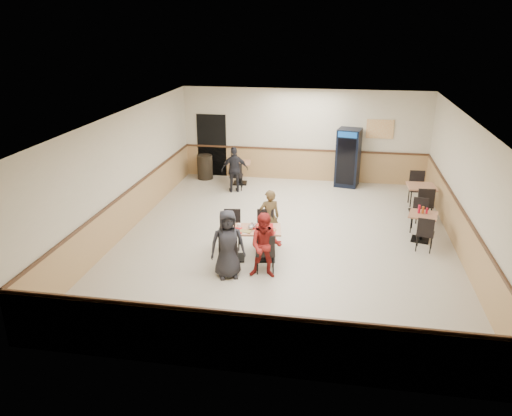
% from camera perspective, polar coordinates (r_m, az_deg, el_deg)
% --- Properties ---
extents(ground, '(10.00, 10.00, 0.00)m').
position_cam_1_polar(ground, '(12.22, 3.39, -3.63)').
color(ground, beige).
rests_on(ground, ground).
extents(room_shell, '(10.00, 10.00, 10.00)m').
position_cam_1_polar(room_shell, '(14.34, 11.67, 2.19)').
color(room_shell, silver).
rests_on(room_shell, ground).
extents(main_table, '(1.44, 0.88, 0.73)m').
position_cam_1_polar(main_table, '(11.06, -0.68, -3.55)').
color(main_table, black).
rests_on(main_table, ground).
extents(main_chairs, '(1.43, 1.75, 0.92)m').
position_cam_1_polar(main_chairs, '(11.07, -0.94, -3.65)').
color(main_chairs, black).
rests_on(main_chairs, ground).
extents(diner_woman_left, '(0.84, 0.69, 1.47)m').
position_cam_1_polar(diner_woman_left, '(10.22, -3.26, -4.13)').
color(diner_woman_left, black).
rests_on(diner_woman_left, ground).
extents(diner_woman_right, '(0.70, 0.56, 1.40)m').
position_cam_1_polar(diner_woman_right, '(10.21, 1.10, -4.34)').
color(diner_woman_right, maroon).
rests_on(diner_woman_right, ground).
extents(diner_man_opposite, '(0.57, 0.48, 1.35)m').
position_cam_1_polar(diner_man_opposite, '(11.74, 1.54, -1.06)').
color(diner_man_opposite, brown).
rests_on(diner_man_opposite, ground).
extents(lone_diner, '(0.90, 0.59, 1.42)m').
position_cam_1_polar(lone_diner, '(15.41, -2.46, 4.40)').
color(lone_diner, black).
rests_on(lone_diner, ground).
extents(tabletop_clutter, '(1.20, 0.72, 0.12)m').
position_cam_1_polar(tabletop_clutter, '(10.90, -0.69, -2.38)').
color(tabletop_clutter, '#BB0C0E').
rests_on(tabletop_clutter, main_table).
extents(side_table_near, '(0.77, 0.77, 0.69)m').
position_cam_1_polar(side_table_near, '(12.63, 18.46, -1.63)').
color(side_table_near, black).
rests_on(side_table_near, ground).
extents(side_table_near_chair_south, '(0.48, 0.48, 0.87)m').
position_cam_1_polar(side_table_near_chair_south, '(12.13, 18.79, -2.69)').
color(side_table_near_chair_south, black).
rests_on(side_table_near_chair_south, ground).
extents(side_table_near_chair_north, '(0.48, 0.48, 0.87)m').
position_cam_1_polar(side_table_near_chair_north, '(13.14, 18.13, -0.82)').
color(side_table_near_chair_north, black).
rests_on(side_table_near_chair_north, ground).
extents(side_table_far, '(0.77, 0.77, 0.79)m').
position_cam_1_polar(side_table_far, '(14.41, 18.27, 1.43)').
color(side_table_far, black).
rests_on(side_table_far, ground).
extents(side_table_far_chair_south, '(0.49, 0.49, 1.00)m').
position_cam_1_polar(side_table_far_chair_south, '(13.83, 18.60, 0.48)').
color(side_table_far_chair_south, black).
rests_on(side_table_far_chair_south, ground).
extents(side_table_far_chair_north, '(0.49, 0.49, 1.00)m').
position_cam_1_polar(side_table_far_chair_north, '(15.01, 17.95, 2.13)').
color(side_table_far_chair_north, black).
rests_on(side_table_far_chair_north, ground).
extents(condiment_caddy, '(0.23, 0.06, 0.20)m').
position_cam_1_polar(condiment_caddy, '(12.56, 18.45, -0.19)').
color(condiment_caddy, red).
rests_on(condiment_caddy, side_table_near).
extents(back_table, '(0.76, 0.76, 0.73)m').
position_cam_1_polar(back_table, '(16.24, -1.84, 4.44)').
color(back_table, black).
rests_on(back_table, ground).
extents(back_table_chair_lone, '(0.47, 0.47, 0.92)m').
position_cam_1_polar(back_table_chair_lone, '(15.70, -2.26, 3.77)').
color(back_table_chair_lone, black).
rests_on(back_table_chair_lone, ground).
extents(pepsi_cooler, '(0.82, 0.82, 1.85)m').
position_cam_1_polar(pepsi_cooler, '(16.20, 10.48, 5.68)').
color(pepsi_cooler, black).
rests_on(pepsi_cooler, ground).
extents(trash_bin, '(0.51, 0.51, 0.81)m').
position_cam_1_polar(trash_bin, '(16.88, -5.86, 4.69)').
color(trash_bin, black).
rests_on(trash_bin, ground).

